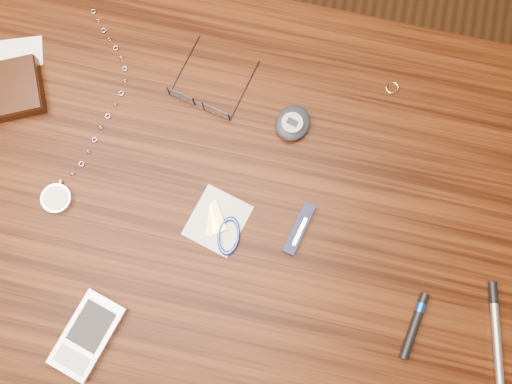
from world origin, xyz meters
TOP-DOWN VIEW (x-y plane):
  - ground at (0.00, 0.00)m, footprint 3.80×3.80m
  - desk at (0.00, 0.00)m, footprint 1.00×0.70m
  - wallet_and_card at (-0.42, 0.08)m, footprint 0.14×0.18m
  - eyeglasses at (-0.11, 0.14)m, footprint 0.13×0.13m
  - gold_ring at (0.18, 0.23)m, footprint 0.03×0.03m
  - pocket_watch at (-0.29, -0.05)m, footprint 0.10×0.35m
  - pda_phone at (-0.18, -0.25)m, footprint 0.09×0.13m
  - pedometer at (0.04, 0.13)m, footprint 0.07×0.07m
  - notepad_keys at (-0.03, -0.05)m, footprint 0.10×0.10m
  - pocket_knife at (0.08, -0.03)m, footprint 0.04×0.08m
  - silver_pen at (0.39, -0.10)m, footprint 0.04×0.15m
  - black_blue_pen at (0.27, -0.12)m, footprint 0.03×0.10m

SIDE VIEW (x-z plane):
  - ground at x=0.00m, z-range 0.00..0.00m
  - desk at x=0.00m, z-range 0.27..1.02m
  - gold_ring at x=0.18m, z-range 0.75..0.75m
  - notepad_keys at x=-0.03m, z-range 0.75..0.76m
  - pocket_knife at x=0.08m, z-range 0.75..0.76m
  - silver_pen at x=0.39m, z-range 0.75..0.76m
  - pocket_watch at x=-0.29m, z-range 0.75..0.76m
  - black_blue_pen at x=0.27m, z-range 0.75..0.76m
  - pda_phone at x=-0.18m, z-range 0.75..0.77m
  - eyeglasses at x=-0.11m, z-range 0.75..0.77m
  - pedometer at x=0.04m, z-range 0.75..0.77m
  - wallet_and_card at x=-0.42m, z-range 0.75..0.77m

